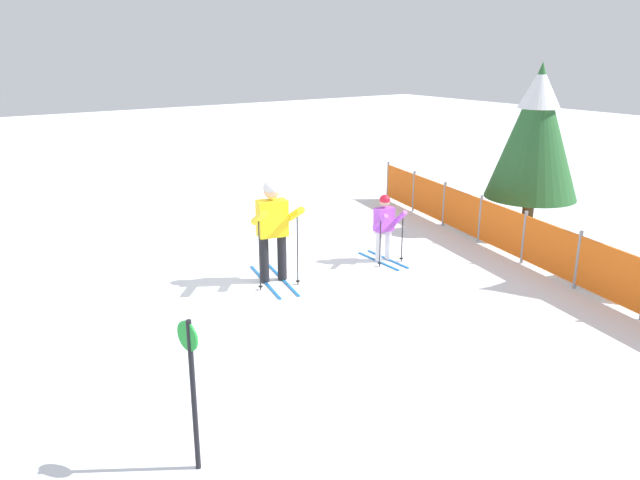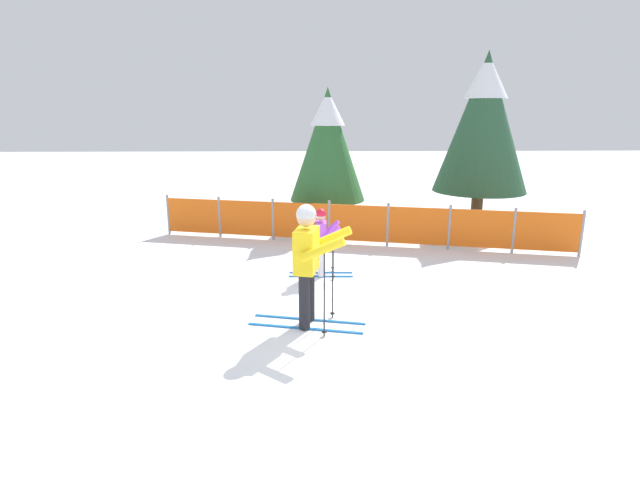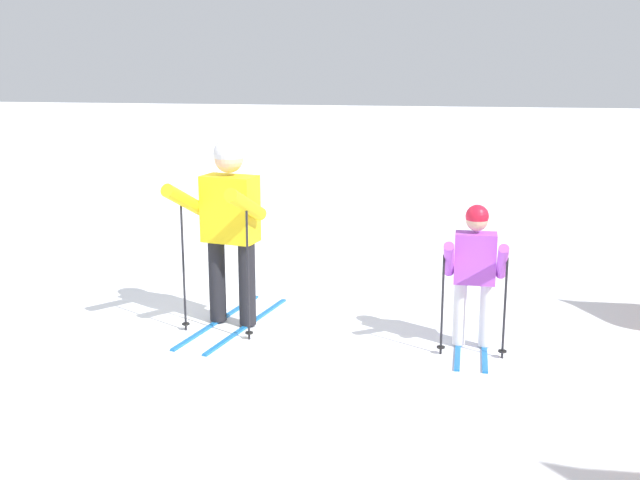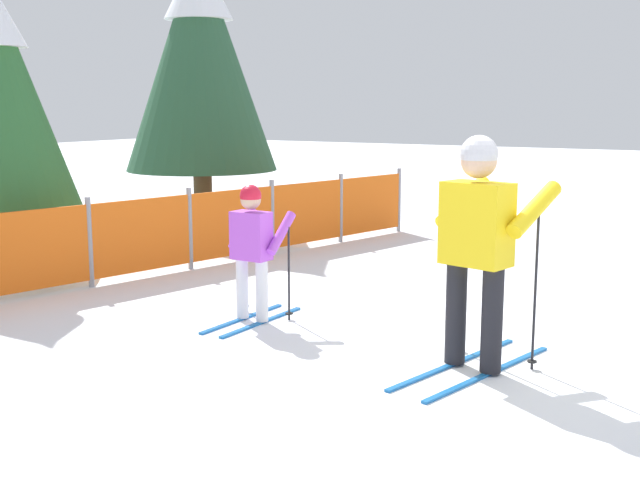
{
  "view_description": "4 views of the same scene",
  "coord_description": "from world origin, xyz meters",
  "px_view_note": "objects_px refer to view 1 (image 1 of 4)",
  "views": [
    {
      "loc": [
        8.24,
        -4.82,
        3.77
      ],
      "look_at": [
        0.08,
        0.83,
        0.66
      ],
      "focal_mm": 35.0,
      "sensor_mm": 36.0,
      "label": 1
    },
    {
      "loc": [
        -0.19,
        -6.41,
        2.94
      ],
      "look_at": [
        -0.0,
        0.96,
        1.0
      ],
      "focal_mm": 28.0,
      "sensor_mm": 36.0,
      "label": 2
    },
    {
      "loc": [
        6.63,
        1.96,
        2.48
      ],
      "look_at": [
        -0.1,
        0.92,
        0.86
      ],
      "focal_mm": 45.0,
      "sensor_mm": 36.0,
      "label": 3
    },
    {
      "loc": [
        -5.66,
        -1.84,
        1.94
      ],
      "look_at": [
        -0.01,
        1.51,
        0.82
      ],
      "focal_mm": 45.0,
      "sensor_mm": 36.0,
      "label": 4
    }
  ],
  "objects_px": {
    "skier_adult": "(273,222)",
    "safety_fence": "(501,228)",
    "skier_child": "(385,223)",
    "trail_marker": "(192,379)",
    "conifer_far": "(536,129)"
  },
  "relations": [
    {
      "from": "skier_child",
      "to": "safety_fence",
      "type": "relative_size",
      "value": 0.14
    },
    {
      "from": "skier_adult",
      "to": "conifer_far",
      "type": "xyz_separation_m",
      "value": [
        0.49,
        5.91,
        1.11
      ]
    },
    {
      "from": "skier_adult",
      "to": "skier_child",
      "type": "bearing_deg",
      "value": 96.32
    },
    {
      "from": "skier_child",
      "to": "trail_marker",
      "type": "height_order",
      "value": "trail_marker"
    },
    {
      "from": "skier_child",
      "to": "conifer_far",
      "type": "bearing_deg",
      "value": 88.01
    },
    {
      "from": "skier_adult",
      "to": "safety_fence",
      "type": "relative_size",
      "value": 0.19
    },
    {
      "from": "trail_marker",
      "to": "safety_fence",
      "type": "bearing_deg",
      "value": 109.56
    },
    {
      "from": "skier_child",
      "to": "trail_marker",
      "type": "relative_size",
      "value": 0.82
    },
    {
      "from": "skier_adult",
      "to": "conifer_far",
      "type": "relative_size",
      "value": 0.5
    },
    {
      "from": "conifer_far",
      "to": "safety_fence",
      "type": "bearing_deg",
      "value": -68.85
    },
    {
      "from": "skier_child",
      "to": "skier_adult",
      "type": "bearing_deg",
      "value": -94.58
    },
    {
      "from": "skier_adult",
      "to": "safety_fence",
      "type": "distance_m",
      "value": 4.48
    },
    {
      "from": "conifer_far",
      "to": "trail_marker",
      "type": "height_order",
      "value": "conifer_far"
    },
    {
      "from": "skier_child",
      "to": "conifer_far",
      "type": "relative_size",
      "value": 0.36
    },
    {
      "from": "conifer_far",
      "to": "trail_marker",
      "type": "distance_m",
      "value": 9.59
    }
  ]
}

